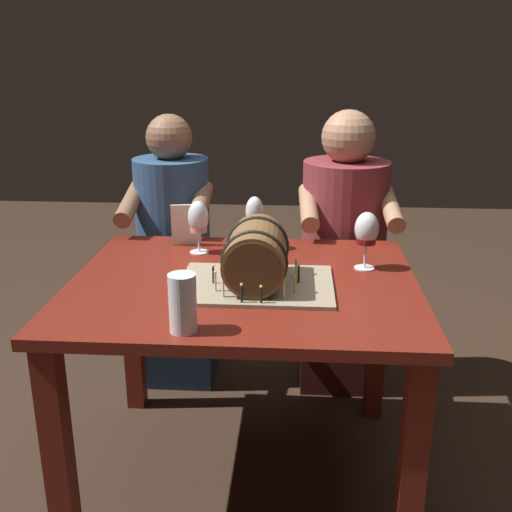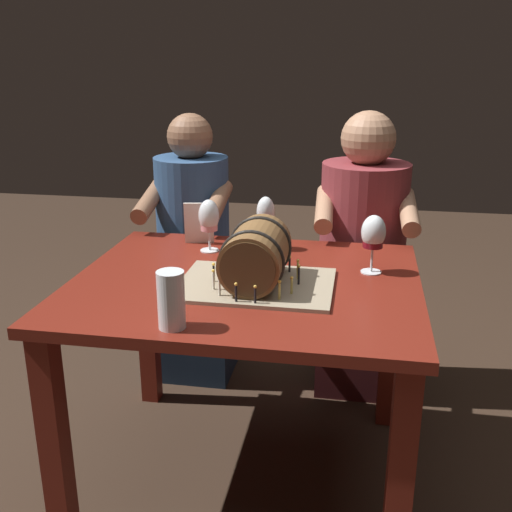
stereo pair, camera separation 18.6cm
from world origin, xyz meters
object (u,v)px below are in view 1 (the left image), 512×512
Objects in this scene: wine_glass_red at (367,231)px; person_seated_left at (175,264)px; barrel_cake at (256,259)px; wine_glass_empty at (255,213)px; wine_glass_rose at (198,220)px; dining_table at (244,314)px; person_seated_right at (343,260)px; beer_pint at (183,305)px; menu_card at (186,225)px.

wine_glass_red is 0.16× the size of person_seated_left.
barrel_cake is 0.39m from wine_glass_empty.
wine_glass_empty is 1.03× the size of wine_glass_rose.
dining_table is at bearing -160.73° from wine_glass_red.
wine_glass_empty is (-0.03, 0.38, 0.05)m from barrel_cake.
wine_glass_red is 0.62m from person_seated_right.
wine_glass_empty is at bearing 16.61° from wine_glass_rose.
person_seated_left is 0.98× the size of person_seated_right.
barrel_cake is 0.40m from wine_glass_red.
dining_table is 0.92× the size of person_seated_right.
wine_glass_red is at bearing -26.31° from wine_glass_empty.
barrel_cake is 2.44× the size of wine_glass_red.
person_seated_left reaches higher than barrel_cake.
wine_glass_empty is at bearing 87.99° from dining_table.
person_seated_left is (-0.24, 1.07, -0.27)m from beer_pint.
wine_glass_red reaches higher than menu_card.
beer_pint is 0.13× the size of person_seated_right.
barrel_cake reaches higher than menu_card.
menu_card is (-0.26, 0.02, -0.06)m from wine_glass_empty.
person_seated_right is at bearing 65.31° from beer_pint.
person_seated_right is at bearing 0.04° from person_seated_left.
barrel_cake is at bearing -113.76° from person_seated_right.
wine_glass_rose is at bearing 124.56° from dining_table.
wine_glass_rose is (-0.20, -0.06, -0.01)m from wine_glass_empty.
person_seated_left reaches higher than dining_table.
person_seated_right reaches higher than barrel_cake.
barrel_cake is 0.37m from beer_pint.
wine_glass_empty is at bearing -43.03° from person_seated_left.
beer_pint is at bearing -116.70° from barrel_cake.
wine_glass_empty reaches higher than menu_card.
menu_card is (-0.25, 0.35, 0.20)m from dining_table.
barrel_cake is 3.04× the size of beer_pint.
wine_glass_rose is 0.16× the size of person_seated_left.
person_seated_right reaches higher than person_seated_left.
wine_glass_red is 0.74m from beer_pint.
person_seated_right is at bearing 61.75° from dining_table.
wine_glass_rose is (-0.23, 0.32, 0.03)m from barrel_cake.
beer_pint is (-0.17, -0.33, -0.01)m from barrel_cake.
person_seated_right reaches higher than wine_glass_rose.
menu_card is at bearing -151.83° from person_seated_right.
wine_glass_empty is at bearing -135.14° from person_seated_right.
wine_glass_empty is at bearing 94.77° from barrel_cake.
person_seated_left is (-0.38, 0.35, -0.33)m from wine_glass_empty.
dining_table is 7.04× the size of beer_pint.
barrel_cake is at bearing -85.23° from wine_glass_empty.
wine_glass_rose is at bearing -143.27° from person_seated_right.
beer_pint is 0.75m from menu_card.
person_seated_left is at bearing 119.18° from barrel_cake.
wine_glass_empty is 1.24× the size of menu_card.
wine_glass_red reaches higher than beer_pint.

